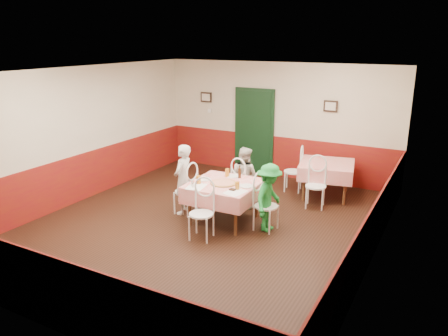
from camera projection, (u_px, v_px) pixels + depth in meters
The scene contains 39 objects.
floor at pixel (205, 224), 8.15m from camera, with size 7.00×7.00×0.00m, color black.
ceiling at pixel (203, 72), 7.35m from camera, with size 7.00×7.00×0.00m, color white.
back_wall at pixel (277, 120), 10.69m from camera, with size 6.00×0.10×2.80m, color beige.
front_wall at pixel (40, 222), 4.80m from camera, with size 6.00×0.10×2.80m, color beige.
left_wall at pixel (81, 135), 9.12m from camera, with size 0.10×7.00×2.80m, color beige.
right_wall at pixel (379, 176), 6.38m from camera, with size 0.10×7.00×2.80m, color beige.
wainscot_back at pixel (276, 156), 10.94m from camera, with size 6.00×0.03×1.00m, color maroon.
wainscot_front at pixel (50, 293), 5.07m from camera, with size 6.00×0.03×1.00m, color maroon.
wainscot_left at pixel (85, 176), 9.37m from camera, with size 0.03×7.00×1.00m, color maroon.
wainscot_right at pixel (372, 233), 6.64m from camera, with size 0.03×7.00×1.00m, color maroon.
door at pixel (254, 132), 11.03m from camera, with size 0.96×0.06×2.10m, color black.
picture_left at pixel (206, 97), 11.44m from camera, with size 0.32×0.03×0.26m, color black.
picture_right at pixel (331, 106), 9.93m from camera, with size 0.32×0.03×0.26m, color black.
thermostat at pixel (210, 111), 11.49m from camera, with size 0.10×0.03×0.10m, color white.
main_table at pixel (224, 202), 8.21m from camera, with size 1.22×1.22×0.77m, color red.
second_table at pixel (326, 180), 9.51m from camera, with size 1.12×1.12×0.77m, color red.
chair_left at pixel (186, 192), 8.56m from camera, with size 0.42×0.42×0.90m, color white, non-canonical shape.
chair_right at pixel (266, 206), 7.81m from camera, with size 0.42×0.42×0.90m, color white, non-canonical shape.
chair_far at pixel (243, 186), 8.91m from camera, with size 0.42×0.42×0.90m, color white, non-canonical shape.
chair_near at pixel (201, 214), 7.46m from camera, with size 0.42×0.42×0.90m, color white, non-canonical shape.
chair_second_a at pixel (293, 172), 9.83m from camera, with size 0.42×0.42×0.90m, color white, non-canonical shape.
chair_second_b at pixel (316, 186), 8.86m from camera, with size 0.42×0.42×0.90m, color white, non-canonical shape.
pizza at pixel (223, 183), 8.04m from camera, with size 0.47×0.47×0.03m, color #B74723.
plate_left at pixel (204, 179), 8.28m from camera, with size 0.25×0.25×0.01m, color white.
plate_right at pixel (246, 186), 7.91m from camera, with size 0.25×0.25×0.01m, color white.
plate_far at pixel (234, 176), 8.47m from camera, with size 0.25×0.25×0.01m, color white.
glass_a at pixel (199, 180), 8.04m from camera, with size 0.08×0.08×0.15m, color #BF7219.
glass_b at pixel (237, 186), 7.73m from camera, with size 0.08×0.08×0.14m, color #BF7219.
glass_c at pixel (227, 173), 8.45m from camera, with size 0.08×0.08×0.15m, color #BF7219.
beer_bottle at pixel (240, 172), 8.36m from camera, with size 0.06×0.06×0.23m, color #381C0A.
shaker_a at pixel (192, 184), 7.91m from camera, with size 0.04×0.04×0.09m, color silver.
shaker_b at pixel (193, 185), 7.84m from camera, with size 0.04×0.04×0.09m, color silver.
shaker_c at pixel (193, 183), 7.95m from camera, with size 0.04×0.04×0.09m, color #B23319.
menu_left at pixel (196, 187), 7.89m from camera, with size 0.30×0.40×0.00m, color white.
menu_right at pixel (235, 192), 7.61m from camera, with size 0.30×0.40×0.00m, color white.
wallet at pixel (233, 190), 7.71m from camera, with size 0.11×0.09×0.02m, color black.
diner_left at pixel (183, 179), 8.51m from camera, with size 0.51×0.33×1.39m, color gray.
diner_far at pixel (244, 177), 8.90m from camera, with size 0.61×0.47×1.25m, color gray.
diner_right at pixel (269, 198), 7.74m from camera, with size 0.80×0.46×1.24m, color gray.
Camera 1 is at (3.90, -6.42, 3.35)m, focal length 35.00 mm.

